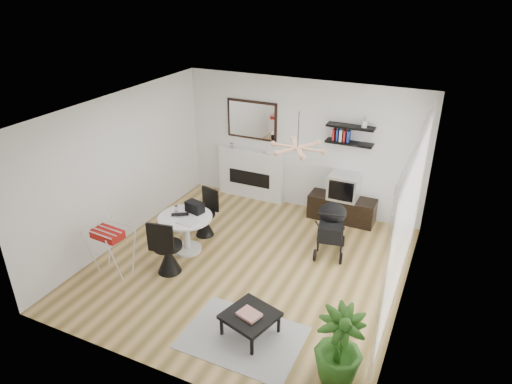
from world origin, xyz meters
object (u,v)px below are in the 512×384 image
at_px(fireplace, 251,168).
at_px(coffee_table, 250,316).
at_px(tv_console, 342,209).
at_px(dining_table, 186,228).
at_px(drying_rack, 112,249).
at_px(potted_plant, 339,346).
at_px(crt_tv, 344,186).
at_px(stroller, 331,230).

distance_m(fireplace, coffee_table, 4.29).
height_order(tv_console, dining_table, dining_table).
distance_m(drying_rack, potted_plant, 3.98).
distance_m(tv_console, crt_tv, 0.50).
bearing_deg(stroller, coffee_table, -110.26).
bearing_deg(crt_tv, coffee_table, -94.15).
distance_m(tv_console, drying_rack, 4.44).
bearing_deg(tv_console, coffee_table, -94.02).
xyz_separation_m(fireplace, drying_rack, (-0.81, -3.52, -0.23)).
bearing_deg(coffee_table, stroller, 81.19).
relative_size(crt_tv, dining_table, 0.60).
distance_m(stroller, potted_plant, 2.88).
relative_size(fireplace, dining_table, 2.28).
relative_size(tv_console, stroller, 1.32).
height_order(tv_console, coffee_table, tv_console).
height_order(drying_rack, stroller, stroller).
relative_size(fireplace, potted_plant, 2.07).
relative_size(crt_tv, coffee_table, 0.71).
bearing_deg(stroller, dining_table, -166.86).
bearing_deg(dining_table, tv_console, 46.03).
bearing_deg(drying_rack, crt_tv, 54.02).
bearing_deg(potted_plant, crt_tv, 104.50).
xyz_separation_m(tv_console, coffee_table, (-0.26, -3.69, 0.06)).
bearing_deg(fireplace, dining_table, -92.36).
bearing_deg(dining_table, potted_plant, -27.42).
xyz_separation_m(stroller, coffee_table, (-0.38, -2.48, -0.12)).
relative_size(stroller, coffee_table, 1.24).
xyz_separation_m(dining_table, potted_plant, (3.22, -1.67, 0.07)).
xyz_separation_m(tv_console, crt_tv, (0.01, -0.00, 0.50)).
xyz_separation_m(fireplace, coffee_table, (1.83, -3.86, -0.38)).
distance_m(tv_console, potted_plant, 4.09).
distance_m(dining_table, stroller, 2.55).
bearing_deg(tv_console, crt_tv, -21.79).
height_order(fireplace, crt_tv, fireplace).
bearing_deg(tv_console, fireplace, 175.52).
distance_m(stroller, coffee_table, 2.51).
height_order(coffee_table, potted_plant, potted_plant).
bearing_deg(drying_rack, tv_console, 54.12).
bearing_deg(dining_table, stroller, 24.59).
height_order(fireplace, potted_plant, fireplace).
xyz_separation_m(fireplace, stroller, (2.22, -1.38, -0.26)).
relative_size(drying_rack, coffee_table, 1.07).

